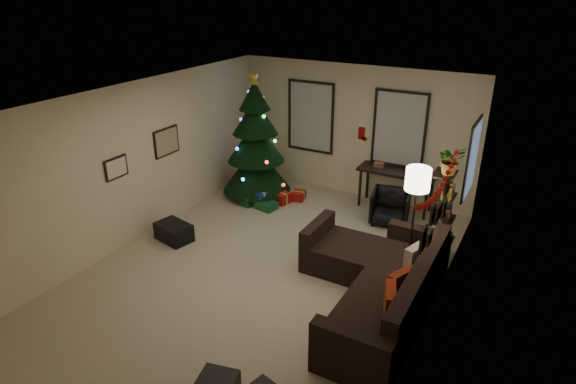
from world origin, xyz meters
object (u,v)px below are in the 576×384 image
object	(u,v)px
sofa	(379,285)
desk_chair	(390,207)
bookshelf	(446,213)
christmas_tree	(256,146)
desk	(397,175)

from	to	relation	value
sofa	desk_chair	world-z (taller)	sofa
desk_chair	bookshelf	xyz separation A→B (m)	(1.13, -0.84, 0.51)
sofa	desk_chair	size ratio (longest dim) A/B	4.57
sofa	desk_chair	bearing A→B (deg)	104.85
christmas_tree	bookshelf	size ratio (longest dim) A/B	1.54
desk	bookshelf	world-z (taller)	bookshelf
sofa	desk_chair	xyz separation A→B (m)	(-0.65, 2.45, 0.02)
desk	desk_chair	size ratio (longest dim) A/B	2.32
desk	bookshelf	distance (m)	1.94
bookshelf	desk	bearing A→B (deg)	129.91
desk_chair	bookshelf	distance (m)	1.50
desk	sofa	bearing A→B (deg)	-76.15
desk_chair	desk	bearing A→B (deg)	89.11
christmas_tree	bookshelf	bearing A→B (deg)	-10.01
christmas_tree	sofa	size ratio (longest dim) A/B	0.89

